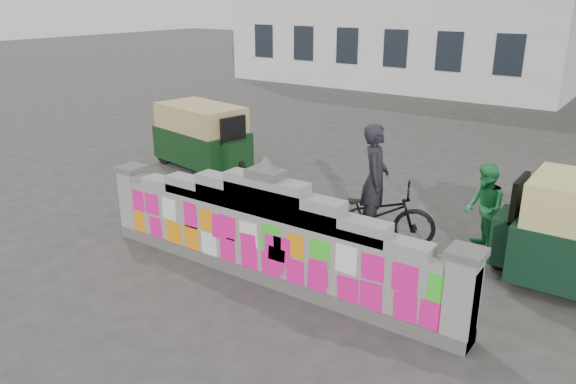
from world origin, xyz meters
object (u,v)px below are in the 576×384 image
at_px(cyclist_rider, 374,193).
at_px(rickshaw_left, 203,136).
at_px(pedestrian, 484,208).
at_px(cyclist_bike, 373,214).

relative_size(cyclist_rider, rickshaw_left, 0.65).
height_order(pedestrian, rickshaw_left, rickshaw_left).
bearing_deg(cyclist_rider, rickshaw_left, 50.44).
height_order(cyclist_rider, pedestrian, cyclist_rider).
xyz_separation_m(cyclist_rider, rickshaw_left, (-5.70, 1.78, -0.13)).
distance_m(cyclist_rider, rickshaw_left, 5.97).
xyz_separation_m(cyclist_bike, pedestrian, (1.66, 0.85, 0.21)).
xyz_separation_m(cyclist_bike, rickshaw_left, (-5.70, 1.78, 0.26)).
distance_m(cyclist_bike, cyclist_rider, 0.40).
bearing_deg(rickshaw_left, cyclist_bike, -6.59).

